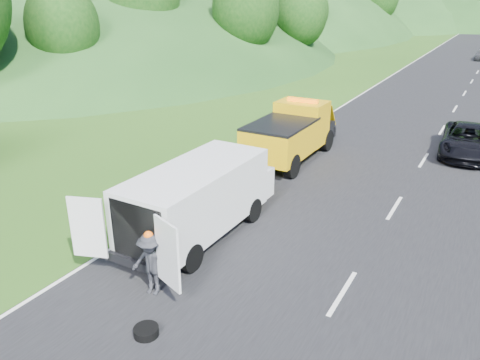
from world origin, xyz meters
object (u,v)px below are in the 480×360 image
Objects in this scene: passing_suv at (466,155)px; worker at (153,293)px; woman at (177,203)px; child at (215,216)px; white_van at (200,197)px; suitcase at (146,198)px; spare_tire at (147,336)px; tow_truck at (291,132)px.

worker is at bearing -113.49° from passing_suv.
woman is 0.30× the size of passing_suv.
child is 13.61m from passing_suv.
white_van is at bearing -125.29° from woman.
suitcase reaches higher than spare_tire.
woman is 1.85m from child.
worker reaches higher than woman.
suitcase is (-3.08, 0.96, -1.09)m from white_van.
woman is 2.67× the size of spare_tire.
child is at bearing 96.47° from worker.
tow_truck is at bearing 89.81° from worker.
suitcase is at bearing 125.74° from worker.
spare_tire is at bearing -70.18° from white_van.
worker is 17.38m from passing_suv.
child is 4.76m from worker.
child is at bearing -88.73° from tow_truck.
suitcase is at bearing 163.26° from white_van.
worker is at bearing -48.19° from suitcase.
tow_truck reaches higher than passing_suv.
white_van is 6.60× the size of child.
child is 1.91× the size of suitcase.
woman is 7.28m from spare_tire.
worker is (0.69, -3.25, -1.35)m from white_van.
tow_truck is 7.01m from woman.
worker is 1.65m from spare_tire.
worker is 0.33× the size of passing_suv.
woman reaches higher than suitcase.
woman is 1.52× the size of child.
suitcase is at bearing -109.43° from tow_truck.
worker is at bearing -148.47° from woman.
passing_suv is (5.04, 17.68, 0.00)m from spare_tire.
passing_suv is (8.84, 11.47, 0.00)m from woman.
woman is 2.91× the size of suitcase.
child is at bearing 9.06° from suitcase.
tow_truck is 7.01m from child.
woman reaches higher than passing_suv.
tow_truck is at bearing 99.31° from spare_tire.
passing_suv is at bearing -36.73° from woman.
white_van reaches higher than passing_suv.
tow_truck reaches higher than worker.
suitcase is (-0.89, -0.64, 0.27)m from woman.
worker is (1.03, -4.65, 0.00)m from child.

